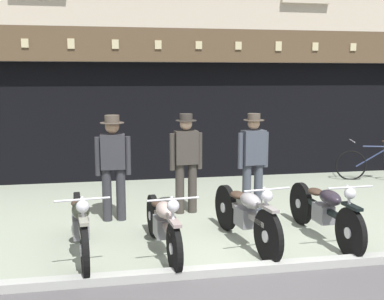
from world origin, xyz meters
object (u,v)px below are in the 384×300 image
(motorcycle_center_right, at_px, (324,210))
(salesman_right, at_px, (253,158))
(motorcycle_center, at_px, (246,214))
(advert_board_near, at_px, (275,98))
(motorcycle_left, at_px, (81,224))
(leaning_bicycle, at_px, (376,164))
(motorcycle_center_left, at_px, (163,223))
(shopkeeper_center, at_px, (186,158))
(salesman_left, at_px, (113,162))

(motorcycle_center_right, distance_m, salesman_right, 1.70)
(motorcycle_center, height_order, salesman_right, salesman_right)
(salesman_right, xyz_separation_m, advert_board_near, (1.44, 2.89, 0.87))
(motorcycle_left, distance_m, leaning_bicycle, 7.08)
(motorcycle_center_left, xyz_separation_m, leaning_bicycle, (5.17, 3.47, -0.05))
(motorcycle_center_left, xyz_separation_m, shopkeeper_center, (0.60, 1.76, 0.53))
(advert_board_near, bearing_deg, salesman_left, -141.72)
(motorcycle_center, distance_m, shopkeeper_center, 1.80)
(motorcycle_center_left, distance_m, motorcycle_center_right, 2.31)
(salesman_left, bearing_deg, motorcycle_center_right, 154.86)
(motorcycle_center_left, relative_size, salesman_left, 1.16)
(motorcycle_center, distance_m, motorcycle_center_right, 1.16)
(motorcycle_center_left, xyz_separation_m, motorcycle_center_right, (2.31, 0.12, 0.02))
(salesman_left, height_order, advert_board_near, advert_board_near)
(motorcycle_left, relative_size, shopkeeper_center, 1.22)
(salesman_right, relative_size, leaning_bicycle, 1.01)
(motorcycle_center_left, bearing_deg, motorcycle_left, -9.24)
(motorcycle_center_right, bearing_deg, salesman_left, -28.55)
(motorcycle_center_left, xyz_separation_m, salesman_left, (-0.61, 1.55, 0.54))
(motorcycle_center_right, distance_m, salesman_left, 3.29)
(motorcycle_left, distance_m, motorcycle_center_right, 3.36)
(motorcycle_left, bearing_deg, motorcycle_center, 174.43)
(salesman_left, bearing_deg, leaning_bicycle, -160.61)
(shopkeeper_center, height_order, leaning_bicycle, shopkeeper_center)
(motorcycle_left, relative_size, advert_board_near, 2.33)
(motorcycle_left, distance_m, salesman_left, 1.62)
(leaning_bicycle, bearing_deg, motorcycle_left, 135.36)
(motorcycle_left, height_order, salesman_right, salesman_right)
(salesman_right, bearing_deg, salesman_left, -6.43)
(leaning_bicycle, bearing_deg, motorcycle_center, 146.61)
(leaning_bicycle, bearing_deg, motorcycle_center_right, 156.24)
(motorcycle_center, height_order, salesman_left, salesman_left)
(shopkeeper_center, xyz_separation_m, advert_board_near, (2.57, 2.78, 0.87))
(motorcycle_center, distance_m, salesman_left, 2.33)
(salesman_right, bearing_deg, motorcycle_center, 60.36)
(salesman_right, height_order, advert_board_near, advert_board_near)
(motorcycle_left, bearing_deg, motorcycle_center_left, 169.38)
(motorcycle_left, xyz_separation_m, leaning_bicycle, (6.22, 3.39, -0.07))
(motorcycle_center_right, height_order, salesman_left, salesman_left)
(motorcycle_left, distance_m, advert_board_near, 6.29)
(motorcycle_center, bearing_deg, advert_board_near, -123.07)
(salesman_left, height_order, salesman_right, salesman_left)
(salesman_right, bearing_deg, motorcycle_center_right, 101.85)
(motorcycle_left, bearing_deg, leaning_bicycle, -157.91)
(motorcycle_center, xyz_separation_m, salesman_right, (0.58, 1.53, 0.50))
(salesman_left, distance_m, advert_board_near, 4.89)
(motorcycle_left, distance_m, motorcycle_center, 2.20)
(motorcycle_center_right, distance_m, shopkeeper_center, 2.42)
(advert_board_near, bearing_deg, shopkeeper_center, -132.86)
(salesman_right, relative_size, advert_board_near, 1.90)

